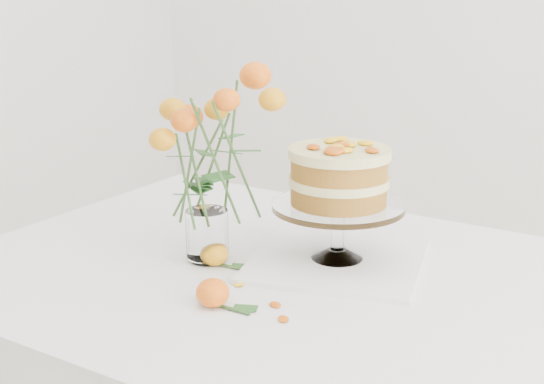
% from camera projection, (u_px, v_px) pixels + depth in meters
% --- Properties ---
extents(table, '(1.43, 0.93, 0.76)m').
position_uv_depth(table, '(325.00, 322.00, 1.39)').
color(table, tan).
rests_on(table, ground).
extents(napkin, '(0.39, 0.39, 0.01)m').
position_uv_depth(napkin, '(337.00, 261.00, 1.46)').
color(napkin, white).
rests_on(napkin, table).
extents(cake_stand, '(0.25, 0.25, 0.23)m').
position_uv_depth(cake_stand, '(339.00, 182.00, 1.41)').
color(cake_stand, white).
rests_on(cake_stand, napkin).
extents(rose_vase, '(0.30, 0.30, 0.41)m').
position_uv_depth(rose_vase, '(205.00, 140.00, 1.41)').
color(rose_vase, white).
rests_on(rose_vase, table).
extents(loose_rose_near, '(0.10, 0.05, 0.04)m').
position_uv_depth(loose_rose_near, '(215.00, 254.00, 1.44)').
color(loose_rose_near, orange).
rests_on(loose_rose_near, table).
extents(loose_rose_far, '(0.10, 0.06, 0.05)m').
position_uv_depth(loose_rose_far, '(213.00, 293.00, 1.26)').
color(loose_rose_far, red).
rests_on(loose_rose_far, table).
extents(stray_petal_a, '(0.03, 0.02, 0.00)m').
position_uv_depth(stray_petal_a, '(240.00, 284.00, 1.35)').
color(stray_petal_a, yellow).
rests_on(stray_petal_a, table).
extents(stray_petal_b, '(0.03, 0.02, 0.00)m').
position_uv_depth(stray_petal_b, '(275.00, 305.00, 1.27)').
color(stray_petal_b, yellow).
rests_on(stray_petal_b, table).
extents(stray_petal_c, '(0.03, 0.02, 0.00)m').
position_uv_depth(stray_petal_c, '(283.00, 319.00, 1.21)').
color(stray_petal_c, yellow).
rests_on(stray_petal_c, table).
extents(stray_petal_d, '(0.03, 0.02, 0.00)m').
position_uv_depth(stray_petal_d, '(195.00, 261.00, 1.46)').
color(stray_petal_d, yellow).
rests_on(stray_petal_d, table).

